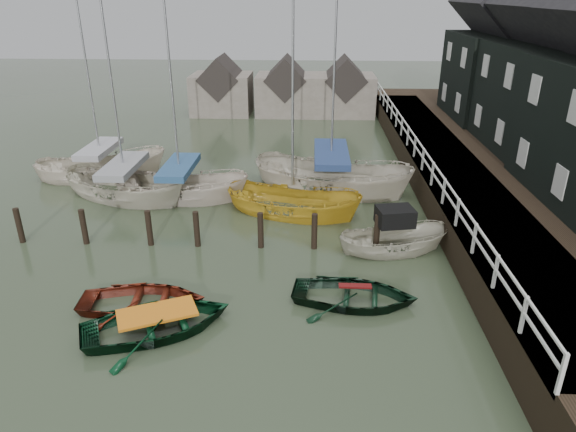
{
  "coord_description": "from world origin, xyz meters",
  "views": [
    {
      "loc": [
        3.03,
        -14.16,
        8.86
      ],
      "look_at": [
        2.23,
        2.78,
        1.4
      ],
      "focal_mm": 32.0,
      "sensor_mm": 36.0,
      "label": 1
    }
  ],
  "objects_px": {
    "sailboat_a": "(127,196)",
    "sailboat_d": "(330,189)",
    "sailboat_b": "(181,196)",
    "rowboat_red": "(143,308)",
    "rowboat_green": "(159,331)",
    "motorboat": "(393,249)",
    "rowboat_dkgreen": "(354,302)",
    "sailboat_c": "(292,213)",
    "sailboat_e": "(103,175)"
  },
  "relations": [
    {
      "from": "rowboat_red",
      "to": "sailboat_e",
      "type": "relative_size",
      "value": 0.35
    },
    {
      "from": "sailboat_a",
      "to": "sailboat_d",
      "type": "bearing_deg",
      "value": -57.7
    },
    {
      "from": "rowboat_green",
      "to": "sailboat_c",
      "type": "xyz_separation_m",
      "value": [
        3.46,
        8.62,
        0.01
      ]
    },
    {
      "from": "rowboat_red",
      "to": "rowboat_dkgreen",
      "type": "bearing_deg",
      "value": -89.46
    },
    {
      "from": "motorboat",
      "to": "sailboat_b",
      "type": "relative_size",
      "value": 0.36
    },
    {
      "from": "motorboat",
      "to": "sailboat_e",
      "type": "distance_m",
      "value": 15.91
    },
    {
      "from": "rowboat_red",
      "to": "sailboat_d",
      "type": "bearing_deg",
      "value": -34.59
    },
    {
      "from": "motorboat",
      "to": "sailboat_b",
      "type": "distance_m",
      "value": 10.4
    },
    {
      "from": "sailboat_a",
      "to": "sailboat_b",
      "type": "relative_size",
      "value": 0.91
    },
    {
      "from": "motorboat",
      "to": "sailboat_d",
      "type": "distance_m",
      "value": 6.71
    },
    {
      "from": "sailboat_a",
      "to": "sailboat_e",
      "type": "xyz_separation_m",
      "value": [
        -2.23,
        2.85,
        0.0
      ]
    },
    {
      "from": "sailboat_b",
      "to": "sailboat_e",
      "type": "xyz_separation_m",
      "value": [
        -4.78,
        2.76,
        -0.0
      ]
    },
    {
      "from": "sailboat_c",
      "to": "rowboat_red",
      "type": "bearing_deg",
      "value": 168.84
    },
    {
      "from": "rowboat_red",
      "to": "motorboat",
      "type": "height_order",
      "value": "motorboat"
    },
    {
      "from": "rowboat_dkgreen",
      "to": "sailboat_a",
      "type": "height_order",
      "value": "sailboat_a"
    },
    {
      "from": "sailboat_b",
      "to": "sailboat_e",
      "type": "bearing_deg",
      "value": 65.75
    },
    {
      "from": "sailboat_d",
      "to": "sailboat_e",
      "type": "bearing_deg",
      "value": 104.3
    },
    {
      "from": "rowboat_dkgreen",
      "to": "sailboat_b",
      "type": "distance_m",
      "value": 11.28
    },
    {
      "from": "rowboat_green",
      "to": "sailboat_d",
      "type": "relative_size",
      "value": 0.34
    },
    {
      "from": "motorboat",
      "to": "sailboat_b",
      "type": "xyz_separation_m",
      "value": [
        -9.12,
        4.99,
        -0.04
      ]
    },
    {
      "from": "rowboat_green",
      "to": "motorboat",
      "type": "relative_size",
      "value": 0.96
    },
    {
      "from": "sailboat_c",
      "to": "sailboat_e",
      "type": "bearing_deg",
      "value": 85.03
    },
    {
      "from": "rowboat_green",
      "to": "sailboat_c",
      "type": "height_order",
      "value": "sailboat_c"
    },
    {
      "from": "sailboat_d",
      "to": "sailboat_e",
      "type": "xyz_separation_m",
      "value": [
        -11.75,
        1.39,
        0.0
      ]
    },
    {
      "from": "rowboat_red",
      "to": "sailboat_a",
      "type": "distance_m",
      "value": 9.66
    },
    {
      "from": "rowboat_dkgreen",
      "to": "sailboat_d",
      "type": "relative_size",
      "value": 0.31
    },
    {
      "from": "rowboat_red",
      "to": "motorboat",
      "type": "xyz_separation_m",
      "value": [
        8.12,
        4.08,
        0.1
      ]
    },
    {
      "from": "rowboat_green",
      "to": "sailboat_a",
      "type": "height_order",
      "value": "sailboat_a"
    },
    {
      "from": "rowboat_red",
      "to": "sailboat_a",
      "type": "xyz_separation_m",
      "value": [
        -3.55,
        8.98,
        0.06
      ]
    },
    {
      "from": "sailboat_c",
      "to": "sailboat_e",
      "type": "xyz_separation_m",
      "value": [
        -10.03,
        4.33,
        0.05
      ]
    },
    {
      "from": "sailboat_d",
      "to": "rowboat_red",
      "type": "bearing_deg",
      "value": 171.27
    },
    {
      "from": "rowboat_green",
      "to": "sailboat_e",
      "type": "relative_size",
      "value": 0.38
    },
    {
      "from": "sailboat_e",
      "to": "rowboat_dkgreen",
      "type": "bearing_deg",
      "value": -149.99
    },
    {
      "from": "sailboat_d",
      "to": "sailboat_c",
      "type": "bearing_deg",
      "value": 170.67
    },
    {
      "from": "rowboat_green",
      "to": "motorboat",
      "type": "height_order",
      "value": "motorboat"
    },
    {
      "from": "rowboat_green",
      "to": "sailboat_a",
      "type": "xyz_separation_m",
      "value": [
        -4.35,
        10.1,
        0.06
      ]
    },
    {
      "from": "rowboat_dkgreen",
      "to": "sailboat_d",
      "type": "distance_m",
      "value": 9.85
    },
    {
      "from": "sailboat_a",
      "to": "sailboat_b",
      "type": "xyz_separation_m",
      "value": [
        2.55,
        0.09,
        0.0
      ]
    },
    {
      "from": "sailboat_a",
      "to": "sailboat_b",
      "type": "height_order",
      "value": "sailboat_b"
    },
    {
      "from": "sailboat_b",
      "to": "rowboat_dkgreen",
      "type": "bearing_deg",
      "value": -132.91
    },
    {
      "from": "rowboat_red",
      "to": "sailboat_b",
      "type": "xyz_separation_m",
      "value": [
        -1.0,
        9.08,
        0.06
      ]
    },
    {
      "from": "rowboat_green",
      "to": "sailboat_e",
      "type": "height_order",
      "value": "sailboat_e"
    },
    {
      "from": "rowboat_green",
      "to": "motorboat",
      "type": "xyz_separation_m",
      "value": [
        7.32,
        5.2,
        0.1
      ]
    },
    {
      "from": "sailboat_a",
      "to": "sailboat_c",
      "type": "height_order",
      "value": "sailboat_c"
    },
    {
      "from": "rowboat_red",
      "to": "sailboat_a",
      "type": "height_order",
      "value": "sailboat_a"
    },
    {
      "from": "motorboat",
      "to": "sailboat_d",
      "type": "height_order",
      "value": "sailboat_d"
    },
    {
      "from": "sailboat_a",
      "to": "sailboat_e",
      "type": "relative_size",
      "value": 1.0
    },
    {
      "from": "rowboat_red",
      "to": "sailboat_d",
      "type": "relative_size",
      "value": 0.31
    },
    {
      "from": "sailboat_a",
      "to": "sailboat_d",
      "type": "distance_m",
      "value": 9.64
    },
    {
      "from": "motorboat",
      "to": "sailboat_c",
      "type": "distance_m",
      "value": 5.16
    }
  ]
}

